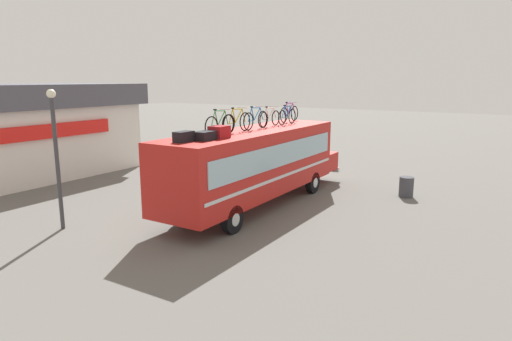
{
  "coord_description": "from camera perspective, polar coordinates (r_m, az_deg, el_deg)",
  "views": [
    {
      "loc": [
        -15.17,
        -9.5,
        5.2
      ],
      "look_at": [
        0.18,
        0.0,
        1.51
      ],
      "focal_mm": 31.53,
      "sensor_mm": 36.0,
      "label": 1
    }
  ],
  "objects": [
    {
      "name": "rooftop_bicycle_6",
      "position": [
        21.54,
        4.25,
        7.24
      ],
      "size": [
        1.8,
        0.44,
        0.96
      ],
      "color": "black",
      "rests_on": "bus"
    },
    {
      "name": "bus",
      "position": [
        18.41,
        0.1,
        1.1
      ],
      "size": [
        11.56,
        2.53,
        3.19
      ],
      "color": "red",
      "rests_on": "ground"
    },
    {
      "name": "trash_bin",
      "position": [
        21.18,
        18.53,
        -1.99
      ],
      "size": [
        0.63,
        0.63,
        0.91
      ],
      "primitive_type": "cylinder",
      "color": "#3F3F47",
      "rests_on": "ground"
    },
    {
      "name": "roadside_building",
      "position": [
        27.3,
        -29.56,
        4.46
      ],
      "size": [
        13.46,
        8.03,
        4.92
      ],
      "color": "silver",
      "rests_on": "ground"
    },
    {
      "name": "luggage_bag_2",
      "position": [
        15.08,
        -6.54,
        4.4
      ],
      "size": [
        0.71,
        0.52,
        0.3
      ],
      "primitive_type": "cube",
      "color": "black",
      "rests_on": "bus"
    },
    {
      "name": "luggage_bag_3",
      "position": [
        15.58,
        -4.68,
        4.9
      ],
      "size": [
        0.66,
        0.52,
        0.42
      ],
      "primitive_type": "cube",
      "color": "maroon",
      "rests_on": "bus"
    },
    {
      "name": "rooftop_bicycle_1",
      "position": [
        16.22,
        -4.61,
        5.85
      ],
      "size": [
        1.74,
        0.44,
        0.98
      ],
      "color": "black",
      "rests_on": "bus"
    },
    {
      "name": "ground_plane",
      "position": [
        18.64,
        -0.29,
        -4.63
      ],
      "size": [
        120.0,
        120.0,
        0.0
      ],
      "primitive_type": "plane",
      "color": "#605E59"
    },
    {
      "name": "rooftop_bicycle_2",
      "position": [
        17.23,
        -2.41,
        6.2
      ],
      "size": [
        1.81,
        0.44,
        0.97
      ],
      "color": "black",
      "rests_on": "bus"
    },
    {
      "name": "rooftop_bicycle_5",
      "position": [
        20.24,
        3.97,
        6.9
      ],
      "size": [
        1.63,
        0.44,
        0.89
      ],
      "color": "black",
      "rests_on": "bus"
    },
    {
      "name": "rooftop_bicycle_4",
      "position": [
        19.33,
        1.76,
        6.69
      ],
      "size": [
        1.68,
        0.44,
        0.88
      ],
      "color": "black",
      "rests_on": "bus"
    },
    {
      "name": "luggage_bag_1",
      "position": [
        14.75,
        -9.17,
        4.26
      ],
      "size": [
        0.68,
        0.38,
        0.35
      ],
      "primitive_type": "cube",
      "color": "black",
      "rests_on": "bus"
    },
    {
      "name": "street_lamp",
      "position": [
        16.79,
        -24.04,
        2.59
      ],
      "size": [
        0.3,
        0.3,
        4.86
      ],
      "color": "#38383D",
      "rests_on": "ground"
    },
    {
      "name": "rooftop_bicycle_3",
      "position": [
        18.28,
        -0.05,
        6.49
      ],
      "size": [
        1.81,
        0.44,
        0.95
      ],
      "color": "black",
      "rests_on": "bus"
    }
  ]
}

